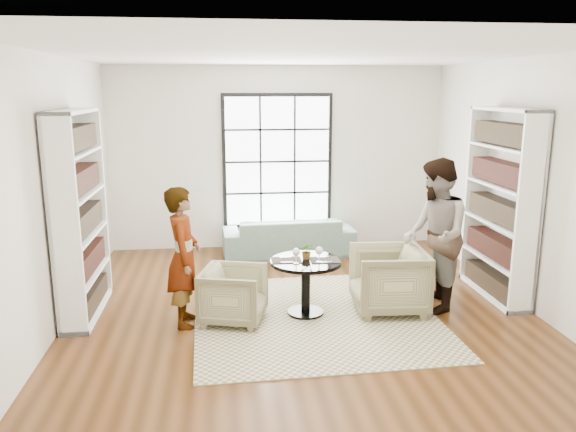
{
  "coord_description": "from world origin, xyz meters",
  "views": [
    {
      "loc": [
        -0.91,
        -6.26,
        2.63
      ],
      "look_at": [
        -0.13,
        0.4,
        1.1
      ],
      "focal_mm": 35.0,
      "sensor_mm": 36.0,
      "label": 1
    }
  ],
  "objects": [
    {
      "name": "ground",
      "position": [
        0.0,
        0.0,
        0.0
      ],
      "size": [
        6.0,
        6.0,
        0.0
      ],
      "primitive_type": "plane",
      "color": "#593215"
    },
    {
      "name": "room_shell",
      "position": [
        0.0,
        0.54,
        1.26
      ],
      "size": [
        6.0,
        6.01,
        6.0
      ],
      "color": "silver",
      "rests_on": "ground"
    },
    {
      "name": "rug",
      "position": [
        0.13,
        -0.16,
        0.01
      ],
      "size": [
        2.89,
        2.89,
        0.01
      ],
      "primitive_type": "cube",
      "rotation": [
        0.0,
        0.0,
        0.03
      ],
      "color": "#BFB88F",
      "rests_on": "ground"
    },
    {
      "name": "pedestal_table",
      "position": [
        0.03,
        -0.06,
        0.49
      ],
      "size": [
        0.84,
        0.84,
        0.67
      ],
      "rotation": [
        0.0,
        0.0,
        -0.02
      ],
      "color": "black",
      "rests_on": "ground"
    },
    {
      "name": "sofa",
      "position": [
        0.12,
        2.45,
        0.3
      ],
      "size": [
        2.12,
        0.91,
        0.61
      ],
      "primitive_type": "imported",
      "rotation": [
        0.0,
        0.0,
        3.19
      ],
      "color": "gray",
      "rests_on": "ground"
    },
    {
      "name": "armchair_left",
      "position": [
        -0.82,
        -0.16,
        0.32
      ],
      "size": [
        0.86,
        0.85,
        0.64
      ],
      "primitive_type": "imported",
      "rotation": [
        0.0,
        0.0,
        1.31
      ],
      "color": "#C7B38E",
      "rests_on": "ground"
    },
    {
      "name": "armchair_right",
      "position": [
        1.04,
        -0.05,
        0.39
      ],
      "size": [
        0.91,
        0.88,
        0.78
      ],
      "primitive_type": "imported",
      "rotation": [
        0.0,
        0.0,
        -1.63
      ],
      "color": "tan",
      "rests_on": "ground"
    },
    {
      "name": "person_left",
      "position": [
        -1.37,
        -0.16,
        0.79
      ],
      "size": [
        0.38,
        0.58,
        1.59
      ],
      "primitive_type": "imported",
      "rotation": [
        0.0,
        0.0,
        1.57
      ],
      "color": "gray",
      "rests_on": "ground"
    },
    {
      "name": "person_right",
      "position": [
        1.59,
        -0.05,
        0.92
      ],
      "size": [
        0.84,
        1.0,
        1.84
      ],
      "primitive_type": "imported",
      "rotation": [
        0.0,
        0.0,
        -1.74
      ],
      "color": "gray",
      "rests_on": "ground"
    },
    {
      "name": "placemat_left",
      "position": [
        -0.2,
        -0.04,
        0.68
      ],
      "size": [
        0.34,
        0.27,
        0.01
      ],
      "primitive_type": "cube",
      "rotation": [
        0.0,
        0.0,
        -0.02
      ],
      "color": "black",
      "rests_on": "pedestal_table"
    },
    {
      "name": "placemat_right",
      "position": [
        0.25,
        -0.09,
        0.68
      ],
      "size": [
        0.34,
        0.27,
        0.01
      ],
      "primitive_type": "cube",
      "rotation": [
        0.0,
        0.0,
        -0.02
      ],
      "color": "black",
      "rests_on": "pedestal_table"
    },
    {
      "name": "cutlery_left",
      "position": [
        -0.2,
        -0.04,
        0.68
      ],
      "size": [
        0.14,
        0.22,
        0.01
      ],
      "primitive_type": null,
      "rotation": [
        0.0,
        0.0,
        -0.02
      ],
      "color": "silver",
      "rests_on": "placemat_left"
    },
    {
      "name": "cutlery_right",
      "position": [
        0.25,
        -0.09,
        0.68
      ],
      "size": [
        0.14,
        0.22,
        0.01
      ],
      "primitive_type": null,
      "rotation": [
        0.0,
        0.0,
        -0.02
      ],
      "color": "silver",
      "rests_on": "placemat_right"
    },
    {
      "name": "wine_glass_left",
      "position": [
        -0.1,
        -0.18,
        0.81
      ],
      "size": [
        0.09,
        0.09,
        0.19
      ],
      "color": "silver",
      "rests_on": "pedestal_table"
    },
    {
      "name": "wine_glass_right",
      "position": [
        0.17,
        -0.16,
        0.81
      ],
      "size": [
        0.09,
        0.09,
        0.19
      ],
      "color": "silver",
      "rests_on": "pedestal_table"
    },
    {
      "name": "flower_centerpiece",
      "position": [
        0.05,
        -0.01,
        0.77
      ],
      "size": [
        0.2,
        0.18,
        0.19
      ],
      "primitive_type": "imported",
      "rotation": [
        0.0,
        0.0,
        -0.22
      ],
      "color": "gray",
      "rests_on": "pedestal_table"
    }
  ]
}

